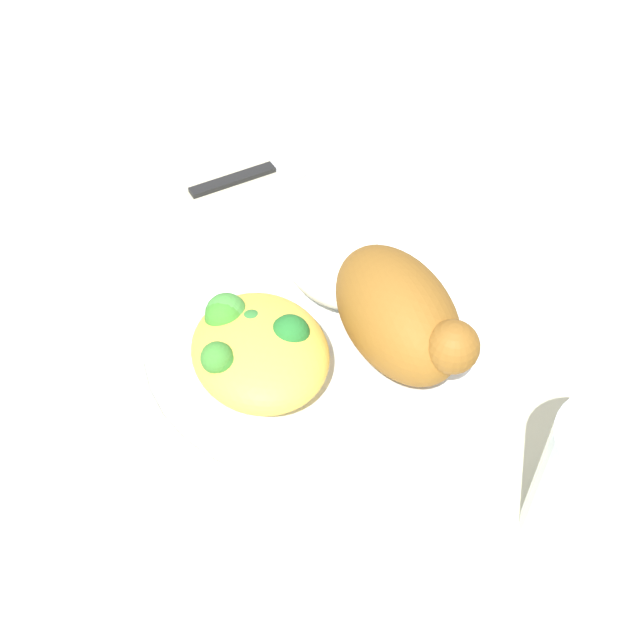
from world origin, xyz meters
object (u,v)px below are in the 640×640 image
fork (276,182)px  plate (320,336)px  mac_cheese_with_broccoli (255,346)px  rice_pile (334,260)px  roasted_chicken (400,315)px  knife (272,166)px  water_glass (598,490)px

fork → plate: bearing=-12.3°
mac_cheese_with_broccoli → rice_pile: bearing=124.2°
rice_pile → fork: 0.15m
fork → roasted_chicken: bearing=-0.1°
rice_pile → mac_cheese_with_broccoli: 0.10m
mac_cheese_with_broccoli → knife: size_ratio=0.55×
rice_pile → water_glass: bearing=11.3°
fork → water_glass: (0.38, 0.04, 0.05)m
plate → roasted_chicken: roasted_chicken is taller
mac_cheese_with_broccoli → plate: bearing=104.1°
mac_cheese_with_broccoli → water_glass: (0.18, 0.13, 0.01)m
roasted_chicken → water_glass: (0.16, 0.04, -0.00)m
plate → mac_cheese_with_broccoli: (0.01, -0.05, 0.03)m
water_glass → fork: bearing=-174.3°
roasted_chicken → mac_cheese_with_broccoli: size_ratio=1.21×
plate → roasted_chicken: bearing=45.8°
roasted_chicken → knife: (-0.25, 0.01, -0.05)m
roasted_chicken → rice_pile: 0.09m
plate → mac_cheese_with_broccoli: bearing=-75.9°
roasted_chicken → rice_pile: roasted_chicken is taller
knife → water_glass: water_glass is taller
knife → mac_cheese_with_broccoli: bearing=-24.0°
fork → knife: 0.02m
water_glass → knife: bearing=-175.3°
rice_pile → mac_cheese_with_broccoli: bearing=-55.8°
rice_pile → fork: size_ratio=0.70×
roasted_chicken → plate: bearing=-134.2°
roasted_chicken → rice_pile: size_ratio=1.26×
plate → water_glass: water_glass is taller
roasted_chicken → knife: size_ratio=0.66×
plate → knife: 0.21m
water_glass → roasted_chicken: bearing=-166.3°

